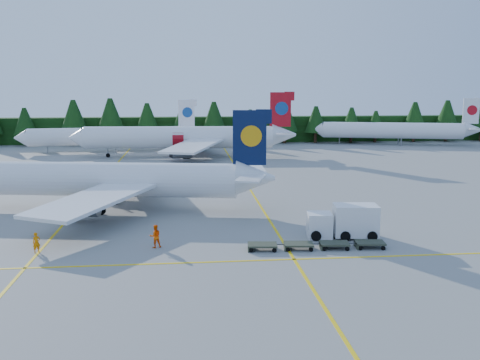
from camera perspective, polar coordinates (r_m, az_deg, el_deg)
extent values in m
plane|color=gray|center=(46.63, -2.99, -6.37)|extent=(320.00, 320.00, 0.00)
cube|color=yellow|center=(67.07, -15.90, -1.68)|extent=(0.25, 120.00, 0.01)
cube|color=yellow|center=(66.51, 1.32, -1.39)|extent=(0.25, 120.00, 0.01)
cube|color=yellow|center=(40.91, -2.57, -8.72)|extent=(80.00, 0.25, 0.01)
cube|color=black|center=(127.12, -4.85, 5.38)|extent=(220.00, 4.00, 6.00)
cylinder|color=white|center=(59.38, -15.51, 0.09)|extent=(31.25, 8.97, 3.66)
cube|color=#071337|center=(55.40, 1.03, 4.54)|extent=(3.48, 0.92, 5.67)
cube|color=white|center=(65.97, -10.99, 0.75)|extent=(7.35, 14.34, 1.04)
cylinder|color=slate|center=(64.36, -13.09, -0.72)|extent=(3.39, 2.43, 1.92)
cube|color=white|center=(51.38, -15.48, -2.04)|extent=(11.27, 14.68, 1.04)
cylinder|color=slate|center=(54.53, -16.37, -2.77)|extent=(3.39, 2.43, 1.92)
cylinder|color=white|center=(100.69, -6.54, 4.55)|extent=(35.11, 6.32, 4.11)
cone|color=white|center=(103.86, -17.03, 4.34)|extent=(3.13, 4.28, 4.11)
cube|color=#AE0B15|center=(100.68, 4.34, 7.51)|extent=(3.92, 0.61, 6.37)
cube|color=white|center=(109.24, -4.58, 4.68)|extent=(9.79, 16.45, 1.17)
cylinder|color=slate|center=(106.74, -5.73, 3.76)|extent=(3.62, 2.37, 2.16)
cube|color=white|center=(91.89, -5.02, 3.67)|extent=(11.41, 16.59, 1.17)
cylinder|color=slate|center=(94.93, -6.17, 2.98)|extent=(3.62, 2.37, 2.16)
cylinder|color=slate|center=(102.86, -13.91, 2.85)|extent=(0.25, 0.25, 1.75)
cylinder|color=white|center=(111.51, -14.06, 4.57)|extent=(30.20, 7.54, 3.53)
cone|color=white|center=(112.83, -22.35, 4.18)|extent=(2.92, 3.83, 3.53)
cube|color=white|center=(112.25, -5.74, 7.11)|extent=(3.36, 0.76, 5.47)
cylinder|color=slate|center=(112.44, -19.83, 3.05)|extent=(0.21, 0.21, 1.41)
cylinder|color=white|center=(125.98, 15.91, 5.10)|extent=(30.54, 11.20, 3.60)
cone|color=white|center=(125.02, 8.32, 5.34)|extent=(3.35, 4.12, 3.60)
cube|color=white|center=(128.83, 23.42, 6.77)|extent=(3.39, 1.17, 5.58)
cylinder|color=slate|center=(125.30, 10.55, 4.13)|extent=(0.22, 0.22, 1.44)
cube|color=white|center=(47.47, 8.47, -4.80)|extent=(2.31, 2.31, 2.19)
cube|color=black|center=(47.34, 8.49, -4.19)|extent=(1.99, 2.17, 0.94)
cube|color=white|center=(47.87, 12.22, -4.21)|extent=(4.00, 2.71, 2.72)
cube|color=#343828|center=(43.64, 2.40, -6.91)|extent=(2.50, 1.71, 0.14)
cube|color=#343828|center=(44.05, 6.27, -6.80)|extent=(2.50, 1.71, 0.14)
cube|color=#343828|center=(44.66, 10.04, -6.66)|extent=(2.50, 1.71, 0.14)
cube|color=#343828|center=(45.44, 13.70, -6.50)|extent=(2.50, 1.71, 0.14)
imported|color=orange|center=(45.78, -20.89, -6.26)|extent=(0.72, 0.65, 1.66)
imported|color=#FF5905|center=(44.64, -9.03, -5.94)|extent=(1.10, 0.95, 1.94)
imported|color=orange|center=(48.07, 9.17, -4.75)|extent=(0.68, 0.90, 2.00)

